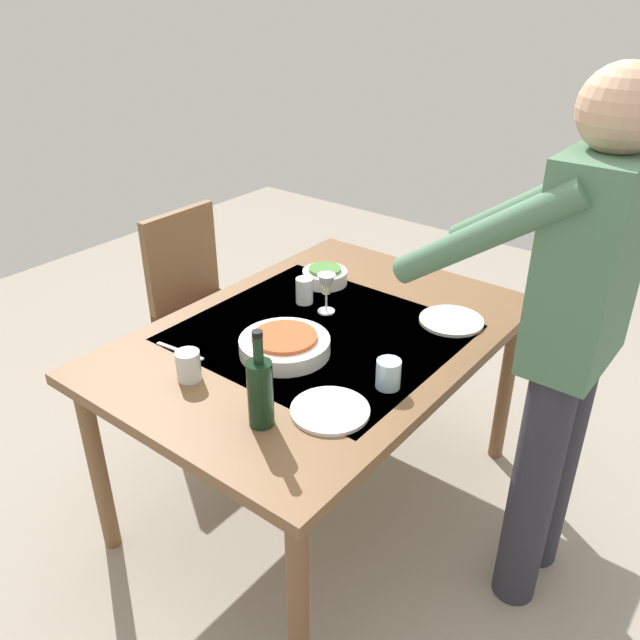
{
  "coord_description": "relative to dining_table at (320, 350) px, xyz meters",
  "views": [
    {
      "loc": [
        1.55,
        1.21,
        1.87
      ],
      "look_at": [
        0.0,
        0.0,
        0.8
      ],
      "focal_mm": 36.44,
      "sensor_mm": 36.0,
      "label": 1
    }
  ],
  "objects": [
    {
      "name": "water_cup_near_right",
      "position": [
        -0.15,
        -0.19,
        0.12
      ],
      "size": [
        0.07,
        0.07,
        0.1
      ],
      "primitive_type": "cylinder",
      "color": "silver",
      "rests_on": "dining_table"
    },
    {
      "name": "wine_glass_left",
      "position": [
        -0.14,
        -0.08,
        0.18
      ],
      "size": [
        0.07,
        0.07,
        0.15
      ],
      "color": "white",
      "rests_on": "dining_table"
    },
    {
      "name": "side_bowl_salad",
      "position": [
        -0.33,
        -0.23,
        0.1
      ],
      "size": [
        0.18,
        0.18,
        0.07
      ],
      "color": "white",
      "rests_on": "dining_table"
    },
    {
      "name": "table_knife",
      "position": [
        0.39,
        -0.29,
        0.07
      ],
      "size": [
        0.03,
        0.2,
        0.0
      ],
      "primitive_type": "cube",
      "rotation": [
        0.0,
        0.0,
        0.11
      ],
      "color": "silver",
      "rests_on": "dining_table"
    },
    {
      "name": "dinner_plate_far",
      "position": [
        -0.35,
        0.32,
        0.08
      ],
      "size": [
        0.23,
        0.23,
        0.01
      ],
      "primitive_type": "cylinder",
      "color": "white",
      "rests_on": "dining_table"
    },
    {
      "name": "chair_near",
      "position": [
        -0.24,
        -0.9,
        -0.15
      ],
      "size": [
        0.4,
        0.4,
        0.91
      ],
      "color": "#523019",
      "rests_on": "ground_plane"
    },
    {
      "name": "ground_plane",
      "position": [
        0.0,
        0.0,
        -0.68
      ],
      "size": [
        6.0,
        6.0,
        0.0
      ],
      "primitive_type": "plane",
      "color": "#9E9384"
    },
    {
      "name": "water_cup_near_left",
      "position": [
        0.48,
        -0.14,
        0.12
      ],
      "size": [
        0.08,
        0.08,
        0.1
      ],
      "primitive_type": "cylinder",
      "color": "silver",
      "rests_on": "dining_table"
    },
    {
      "name": "person_server",
      "position": [
        -0.15,
        0.78,
        0.28
      ],
      "size": [
        0.42,
        0.61,
        1.69
      ],
      "color": "#2D2D38",
      "rests_on": "ground_plane"
    },
    {
      "name": "dinner_plate_near",
      "position": [
        0.35,
        0.31,
        0.08
      ],
      "size": [
        0.23,
        0.23,
        0.01
      ],
      "primitive_type": "cylinder",
      "color": "white",
      "rests_on": "dining_table"
    },
    {
      "name": "serving_bowl_pasta",
      "position": [
        0.18,
        -0.01,
        0.1
      ],
      "size": [
        0.3,
        0.3,
        0.07
      ],
      "color": "white",
      "rests_on": "dining_table"
    },
    {
      "name": "water_cup_far_left",
      "position": [
        0.13,
        0.37,
        0.12
      ],
      "size": [
        0.08,
        0.08,
        0.09
      ],
      "primitive_type": "cylinder",
      "color": "silver",
      "rests_on": "dining_table"
    },
    {
      "name": "wine_bottle",
      "position": [
        0.5,
        0.19,
        0.18
      ],
      "size": [
        0.07,
        0.07,
        0.3
      ],
      "color": "black",
      "rests_on": "dining_table"
    },
    {
      "name": "dining_table",
      "position": [
        0.0,
        0.0,
        0.0
      ],
      "size": [
        1.48,
        1.04,
        0.75
      ],
      "color": "brown",
      "rests_on": "ground_plane"
    }
  ]
}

